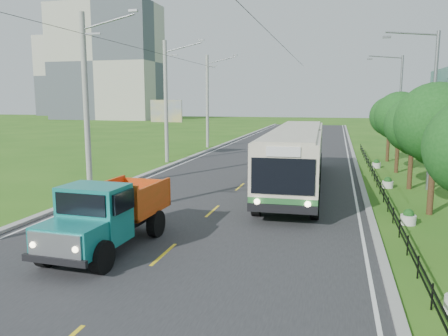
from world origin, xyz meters
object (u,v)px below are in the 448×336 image
at_px(streetlight_far, 398,103).
at_px(pole_mid, 166,101).
at_px(tree_fifth, 400,119).
at_px(planter_near, 408,218).
at_px(pole_near, 87,102).
at_px(billboard_left, 166,115).
at_px(dump_truck, 108,211).
at_px(pole_far, 208,101).
at_px(streetlight_mid, 430,105).
at_px(bus, 296,153).
at_px(tree_back, 390,118).
at_px(planter_far, 376,164).
at_px(tree_third, 436,127).
at_px(tree_fourth, 414,128).
at_px(planter_mid, 388,183).
at_px(billboard_right, 439,98).

bearing_deg(streetlight_far, pole_mid, -159.68).
bearing_deg(tree_fifth, planter_near, -95.08).
height_order(pole_near, billboard_left, pole_near).
xyz_separation_m(streetlight_far, dump_truck, (-12.73, -27.93, -3.52)).
relative_size(pole_far, streetlight_mid, 1.10).
height_order(pole_mid, bus, pole_mid).
relative_size(planter_near, dump_truck, 0.11).
bearing_deg(pole_near, billboard_left, 94.72).
height_order(tree_back, planter_far, tree_back).
height_order(tree_fifth, billboard_left, tree_fifth).
bearing_deg(tree_third, streetlight_mid, 82.36).
relative_size(pole_near, tree_fourth, 1.85).
bearing_deg(streetlight_far, pole_near, -134.86).
relative_size(tree_fifth, bus, 0.32).
xyz_separation_m(pole_mid, streetlight_far, (18.90, 7.00, -0.19)).
height_order(streetlight_far, planter_mid, streetlight_far).
bearing_deg(planter_mid, pole_near, -163.48).
bearing_deg(dump_truck, planter_mid, 54.70).
xyz_separation_m(pole_far, tree_fifth, (18.12, -12.86, -1.24)).
bearing_deg(dump_truck, streetlight_mid, 49.78).
bearing_deg(billboard_right, tree_fifth, 176.70).
xyz_separation_m(tree_back, streetlight_mid, (0.79, -12.14, 1.25)).
height_order(pole_far, tree_back, pole_far).
bearing_deg(planter_mid, tree_third, -77.90).
bearing_deg(tree_back, pole_near, -136.59).
relative_size(tree_third, tree_back, 1.09).
height_order(pole_far, dump_truck, pole_far).
bearing_deg(planter_near, tree_fourth, 81.23).
height_order(pole_far, streetlight_mid, pole_far).
xyz_separation_m(pole_mid, bus, (11.50, -7.94, -3.03)).
distance_m(planter_near, planter_mid, 8.00).
relative_size(pole_mid, dump_truck, 1.70).
distance_m(billboard_left, billboard_right, 22.21).
bearing_deg(planter_far, bus, -120.96).
xyz_separation_m(pole_far, streetlight_mid, (18.90, -19.00, -0.19)).
distance_m(tree_back, planter_mid, 12.66).
height_order(streetlight_mid, planter_mid, streetlight_mid).
xyz_separation_m(pole_far, billboard_right, (20.56, -13.00, 0.25)).
height_order(planter_near, planter_mid, same).
relative_size(tree_back, billboard_left, 1.06).
bearing_deg(streetlight_mid, pole_mid, 159.68).
height_order(tree_third, billboard_right, billboard_right).
xyz_separation_m(planter_far, billboard_left, (-18.10, 2.00, 3.58)).
height_order(pole_mid, dump_truck, pole_mid).
bearing_deg(planter_far, planter_near, -90.00).
distance_m(pole_mid, planter_far, 17.56).
bearing_deg(planter_mid, billboard_right, 58.34).
height_order(billboard_right, bus, billboard_right).
xyz_separation_m(tree_third, billboard_left, (-19.36, 15.86, -0.12)).
distance_m(bus, dump_truck, 14.05).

